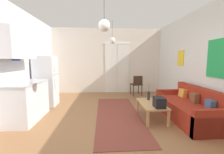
# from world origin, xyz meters

# --- Properties ---
(ground_plane) EXTENTS (5.29, 7.47, 0.10)m
(ground_plane) POSITION_xyz_m (0.00, 0.00, -0.05)
(ground_plane) COLOR #8E603D
(wall_back) EXTENTS (4.89, 0.13, 2.79)m
(wall_back) POSITION_xyz_m (0.02, 3.48, 1.39)
(wall_back) COLOR silver
(wall_back) RESTS_ON ground_plane
(wall_right) EXTENTS (0.12, 7.07, 2.79)m
(wall_right) POSITION_xyz_m (2.39, 0.00, 1.40)
(wall_right) COLOR silver
(wall_right) RESTS_ON ground_plane
(area_rug) EXTENTS (1.11, 3.17, 0.01)m
(area_rug) POSITION_xyz_m (0.21, 0.68, 0.01)
(area_rug) COLOR brown
(area_rug) RESTS_ON ground_plane
(couch) EXTENTS (0.83, 1.92, 0.78)m
(couch) POSITION_xyz_m (1.92, 0.31, 0.26)
(couch) COLOR maroon
(couch) RESTS_ON ground_plane
(coffee_table) EXTENTS (0.54, 1.00, 0.40)m
(coffee_table) POSITION_xyz_m (0.99, 0.37, 0.35)
(coffee_table) COLOR tan
(coffee_table) RESTS_ON ground_plane
(bamboo_vase) EXTENTS (0.07, 0.07, 0.44)m
(bamboo_vase) POSITION_xyz_m (1.00, 0.64, 0.51)
(bamboo_vase) COLOR #2D2D33
(bamboo_vase) RESTS_ON coffee_table
(handbag) EXTENTS (0.23, 0.28, 0.34)m
(handbag) POSITION_xyz_m (1.05, 0.03, 0.51)
(handbag) COLOR black
(handbag) RESTS_ON coffee_table
(refrigerator) EXTENTS (0.63, 0.58, 1.56)m
(refrigerator) POSITION_xyz_m (-1.98, 1.67, 0.78)
(refrigerator) COLOR white
(refrigerator) RESTS_ON ground_plane
(kitchen_counter) EXTENTS (0.59, 1.24, 2.14)m
(kitchen_counter) POSITION_xyz_m (-2.03, 0.50, 0.83)
(kitchen_counter) COLOR silver
(kitchen_counter) RESTS_ON ground_plane
(accent_chair) EXTENTS (0.48, 0.46, 0.81)m
(accent_chair) POSITION_xyz_m (1.18, 2.77, 0.48)
(accent_chair) COLOR #382619
(accent_chair) RESTS_ON ground_plane
(pendant_lamp_near) EXTENTS (0.23, 0.23, 0.81)m
(pendant_lamp_near) POSITION_xyz_m (-0.15, -0.15, 2.10)
(pendant_lamp_near) COLOR black
(pendant_lamp_far) EXTENTS (0.22, 0.22, 0.79)m
(pendant_lamp_far) POSITION_xyz_m (0.14, 2.13, 2.11)
(pendant_lamp_far) COLOR black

